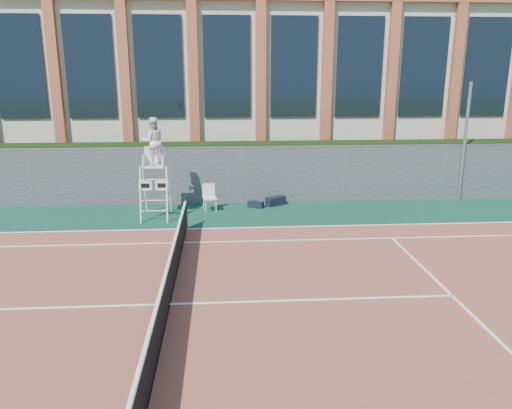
{
  "coord_description": "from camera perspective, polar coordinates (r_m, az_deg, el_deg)",
  "views": [
    {
      "loc": [
        1.22,
        -10.14,
        4.95
      ],
      "look_at": [
        2.12,
        3.0,
        1.47
      ],
      "focal_mm": 35.0,
      "sensor_mm": 36.0,
      "label": 1
    }
  ],
  "objects": [
    {
      "name": "ground",
      "position": [
        11.35,
        -9.86,
        -11.3
      ],
      "size": [
        120.0,
        120.0,
        0.0
      ],
      "primitive_type": "plane",
      "color": "#233814"
    },
    {
      "name": "apron",
      "position": [
        12.25,
        -9.4,
        -9.23
      ],
      "size": [
        36.0,
        20.0,
        0.01
      ],
      "primitive_type": "cube",
      "color": "#0C3521",
      "rests_on": "ground"
    },
    {
      "name": "tennis_court",
      "position": [
        11.34,
        -9.86,
        -11.21
      ],
      "size": [
        23.77,
        10.97,
        0.02
      ],
      "primitive_type": "cube",
      "color": "brown",
      "rests_on": "apron"
    },
    {
      "name": "tennis_net",
      "position": [
        11.13,
        -9.98,
        -8.81
      ],
      "size": [
        0.1,
        11.3,
        1.1
      ],
      "color": "black",
      "rests_on": "ground"
    },
    {
      "name": "fence",
      "position": [
        19.37,
        -7.45,
        3.21
      ],
      "size": [
        40.0,
        0.06,
        2.2
      ],
      "primitive_type": null,
      "color": "#595E60",
      "rests_on": "ground"
    },
    {
      "name": "hedge",
      "position": [
        20.54,
        -7.26,
        3.88
      ],
      "size": [
        40.0,
        1.4,
        2.2
      ],
      "primitive_type": "cube",
      "color": "black",
      "rests_on": "ground"
    },
    {
      "name": "building",
      "position": [
        28.13,
        -6.57,
        13.07
      ],
      "size": [
        45.0,
        10.6,
        8.22
      ],
      "color": "beige",
      "rests_on": "ground"
    },
    {
      "name": "steel_pole",
      "position": [
        21.25,
        22.74,
        6.54
      ],
      "size": [
        0.12,
        0.12,
        4.63
      ],
      "primitive_type": "cylinder",
      "color": "#9EA0A5",
      "rests_on": "ground"
    },
    {
      "name": "umpire_chair",
      "position": [
        17.51,
        -11.66,
        6.76
      ],
      "size": [
        0.99,
        1.52,
        3.55
      ],
      "color": "white",
      "rests_on": "ground"
    },
    {
      "name": "plastic_chair",
      "position": [
        18.42,
        -5.37,
        1.1
      ],
      "size": [
        0.56,
        0.56,
        1.01
      ],
      "color": "silver",
      "rests_on": "apron"
    },
    {
      "name": "sports_bag_near",
      "position": [
        19.21,
        2.27,
        0.4
      ],
      "size": [
        0.83,
        0.66,
        0.33
      ],
      "primitive_type": "cube",
      "rotation": [
        0.0,
        0.0,
        0.53
      ],
      "color": "black",
      "rests_on": "apron"
    },
    {
      "name": "sports_bag_far",
      "position": [
        18.88,
        -0.04,
        0.0
      ],
      "size": [
        0.64,
        0.47,
        0.23
      ],
      "primitive_type": "cube",
      "rotation": [
        0.0,
        0.0,
        -0.43
      ],
      "color": "black",
      "rests_on": "apron"
    }
  ]
}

